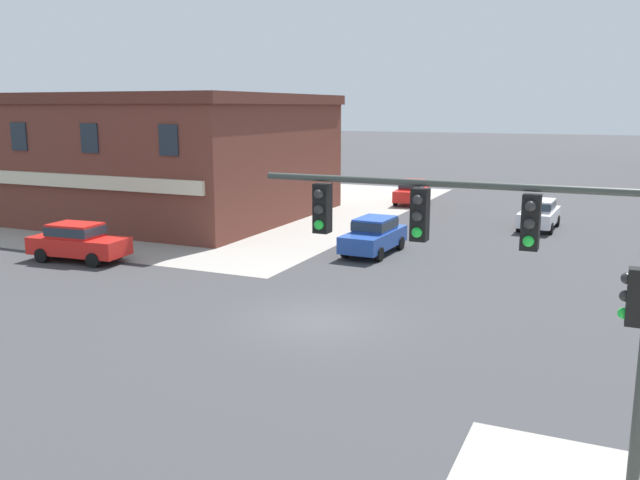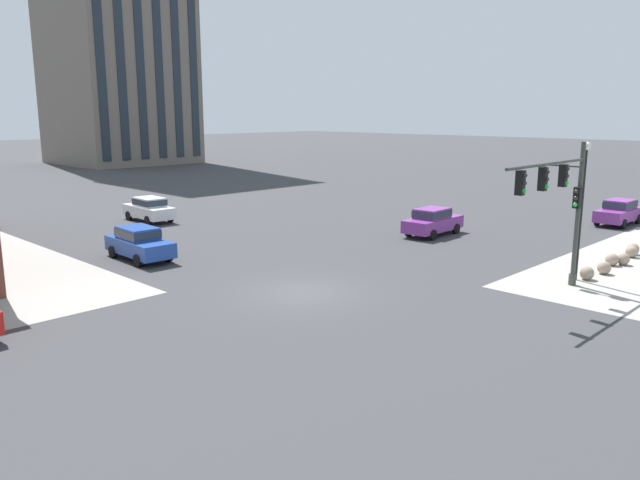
{
  "view_description": "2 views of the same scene",
  "coord_description": "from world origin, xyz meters",
  "px_view_note": "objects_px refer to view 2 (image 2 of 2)",
  "views": [
    {
      "loc": [
        8.43,
        -18.61,
        6.73
      ],
      "look_at": [
        0.14,
        -0.1,
        2.67
      ],
      "focal_mm": 37.39,
      "sensor_mm": 36.0,
      "label": 1
    },
    {
      "loc": [
        -17.4,
        -18.08,
        7.43
      ],
      "look_at": [
        -0.07,
        -1.13,
        2.42
      ],
      "focal_mm": 34.81,
      "sensor_mm": 36.0,
      "label": 2
    }
  ],
  "objects_px": {
    "street_lamp_corner_near": "(582,196)",
    "car_parked_curb": "(149,208)",
    "bollard_sphere_curb_c": "(612,260)",
    "car_main_southbound_near": "(139,242)",
    "bollard_sphere_curb_b": "(604,268)",
    "bollard_sphere_curb_e": "(632,252)",
    "bollard_sphere_curb_d": "(623,259)",
    "bollard_sphere_curb_a": "(587,273)",
    "car_cross_far": "(433,221)",
    "bollard_sphere_curb_f": "(633,249)",
    "car_main_southbound_far": "(619,211)",
    "traffic_signal_main": "(560,196)"
  },
  "relations": [
    {
      "from": "street_lamp_corner_near",
      "to": "car_parked_curb",
      "type": "relative_size",
      "value": 1.38
    },
    {
      "from": "bollard_sphere_curb_c",
      "to": "car_main_southbound_near",
      "type": "xyz_separation_m",
      "value": [
        -15.58,
        17.83,
        0.61
      ]
    },
    {
      "from": "bollard_sphere_curb_b",
      "to": "bollard_sphere_curb_e",
      "type": "distance_m",
      "value": 4.51
    },
    {
      "from": "car_main_southbound_near",
      "to": "bollard_sphere_curb_b",
      "type": "bearing_deg",
      "value": -53.13
    },
    {
      "from": "bollard_sphere_curb_d",
      "to": "car_main_southbound_near",
      "type": "distance_m",
      "value": 24.29
    },
    {
      "from": "bollard_sphere_curb_a",
      "to": "car_cross_far",
      "type": "xyz_separation_m",
      "value": [
        3.79,
        10.91,
        0.61
      ]
    },
    {
      "from": "bollard_sphere_curb_f",
      "to": "car_main_southbound_far",
      "type": "bearing_deg",
      "value": 23.37
    },
    {
      "from": "bollard_sphere_curb_c",
      "to": "car_main_southbound_far",
      "type": "xyz_separation_m",
      "value": [
        12.13,
        3.92,
        0.61
      ]
    },
    {
      "from": "bollard_sphere_curb_f",
      "to": "car_main_southbound_far",
      "type": "relative_size",
      "value": 0.14
    },
    {
      "from": "bollard_sphere_curb_d",
      "to": "car_main_southbound_near",
      "type": "bearing_deg",
      "value": 131.53
    },
    {
      "from": "bollard_sphere_curb_b",
      "to": "street_lamp_corner_near",
      "type": "bearing_deg",
      "value": 164.2
    },
    {
      "from": "bollard_sphere_curb_e",
      "to": "street_lamp_corner_near",
      "type": "height_order",
      "value": "street_lamp_corner_near"
    },
    {
      "from": "bollard_sphere_curb_e",
      "to": "street_lamp_corner_near",
      "type": "relative_size",
      "value": 0.1
    },
    {
      "from": "bollard_sphere_curb_f",
      "to": "car_cross_far",
      "type": "distance_m",
      "value": 11.08
    },
    {
      "from": "traffic_signal_main",
      "to": "car_parked_curb",
      "type": "xyz_separation_m",
      "value": [
        -2.93,
        27.41,
        -3.13
      ]
    },
    {
      "from": "bollard_sphere_curb_d",
      "to": "car_main_southbound_far",
      "type": "distance_m",
      "value": 12.39
    },
    {
      "from": "bollard_sphere_curb_a",
      "to": "bollard_sphere_curb_d",
      "type": "distance_m",
      "value": 4.03
    },
    {
      "from": "bollard_sphere_curb_f",
      "to": "car_main_southbound_near",
      "type": "distance_m",
      "value": 25.91
    },
    {
      "from": "bollard_sphere_curb_d",
      "to": "car_cross_far",
      "type": "distance_m",
      "value": 11.11
    },
    {
      "from": "bollard_sphere_curb_a",
      "to": "car_main_southbound_far",
      "type": "height_order",
      "value": "car_main_southbound_far"
    },
    {
      "from": "bollard_sphere_curb_f",
      "to": "car_parked_curb",
      "type": "bearing_deg",
      "value": 114.59
    },
    {
      "from": "bollard_sphere_curb_c",
      "to": "traffic_signal_main",
      "type": "bearing_deg",
      "value": 178.69
    },
    {
      "from": "bollard_sphere_curb_b",
      "to": "bollard_sphere_curb_f",
      "type": "xyz_separation_m",
      "value": [
        5.25,
        0.43,
        0.0
      ]
    },
    {
      "from": "bollard_sphere_curb_c",
      "to": "car_parked_curb",
      "type": "height_order",
      "value": "car_parked_curb"
    },
    {
      "from": "traffic_signal_main",
      "to": "bollard_sphere_curb_a",
      "type": "bearing_deg",
      "value": -6.09
    },
    {
      "from": "traffic_signal_main",
      "to": "bollard_sphere_curb_a",
      "type": "xyz_separation_m",
      "value": [
        2.83,
        -0.3,
        -3.74
      ]
    },
    {
      "from": "bollard_sphere_curb_d",
      "to": "bollard_sphere_curb_f",
      "type": "xyz_separation_m",
      "value": [
        2.78,
        0.44,
        0.0
      ]
    },
    {
      "from": "bollard_sphere_curb_c",
      "to": "bollard_sphere_curb_e",
      "type": "distance_m",
      "value": 2.55
    },
    {
      "from": "traffic_signal_main",
      "to": "bollard_sphere_curb_a",
      "type": "distance_m",
      "value": 4.7
    },
    {
      "from": "car_main_southbound_near",
      "to": "car_cross_far",
      "type": "relative_size",
      "value": 1.0
    },
    {
      "from": "bollard_sphere_curb_a",
      "to": "street_lamp_corner_near",
      "type": "height_order",
      "value": "street_lamp_corner_near"
    },
    {
      "from": "car_main_southbound_near",
      "to": "car_parked_curb",
      "type": "distance_m",
      "value": 11.59
    },
    {
      "from": "bollard_sphere_curb_f",
      "to": "car_parked_curb",
      "type": "xyz_separation_m",
      "value": [
        -12.57,
        27.46,
        0.61
      ]
    },
    {
      "from": "bollard_sphere_curb_c",
      "to": "car_cross_far",
      "type": "distance_m",
      "value": 10.77
    },
    {
      "from": "bollard_sphere_curb_f",
      "to": "bollard_sphere_curb_b",
      "type": "bearing_deg",
      "value": -175.28
    },
    {
      "from": "bollard_sphere_curb_b",
      "to": "bollard_sphere_curb_f",
      "type": "bearing_deg",
      "value": 4.72
    },
    {
      "from": "bollard_sphere_curb_f",
      "to": "car_cross_far",
      "type": "bearing_deg",
      "value": 105.77
    },
    {
      "from": "bollard_sphere_curb_d",
      "to": "car_cross_far",
      "type": "relative_size",
      "value": 0.14
    },
    {
      "from": "traffic_signal_main",
      "to": "car_parked_curb",
      "type": "height_order",
      "value": "traffic_signal_main"
    },
    {
      "from": "car_cross_far",
      "to": "bollard_sphere_curb_d",
      "type": "bearing_deg",
      "value": -88.8
    },
    {
      "from": "bollard_sphere_curb_b",
      "to": "bollard_sphere_curb_e",
      "type": "bearing_deg",
      "value": 3.24
    },
    {
      "from": "car_cross_far",
      "to": "bollard_sphere_curb_c",
      "type": "bearing_deg",
      "value": -91.54
    },
    {
      "from": "bollard_sphere_curb_d",
      "to": "bollard_sphere_curb_f",
      "type": "height_order",
      "value": "same"
    },
    {
      "from": "car_parked_curb",
      "to": "bollard_sphere_curb_f",
      "type": "bearing_deg",
      "value": -65.41
    },
    {
      "from": "bollard_sphere_curb_c",
      "to": "car_cross_far",
      "type": "height_order",
      "value": "car_cross_far"
    },
    {
      "from": "traffic_signal_main",
      "to": "street_lamp_corner_near",
      "type": "height_order",
      "value": "traffic_signal_main"
    },
    {
      "from": "bollard_sphere_curb_a",
      "to": "bollard_sphere_curb_c",
      "type": "bearing_deg",
      "value": 2.57
    },
    {
      "from": "bollard_sphere_curb_d",
      "to": "bollard_sphere_curb_f",
      "type": "bearing_deg",
      "value": 9.04
    },
    {
      "from": "bollard_sphere_curb_c",
      "to": "car_main_southbound_near",
      "type": "bearing_deg",
      "value": 131.13
    },
    {
      "from": "street_lamp_corner_near",
      "to": "car_cross_far",
      "type": "xyz_separation_m",
      "value": [
        4.16,
        10.54,
        -2.89
      ]
    }
  ]
}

